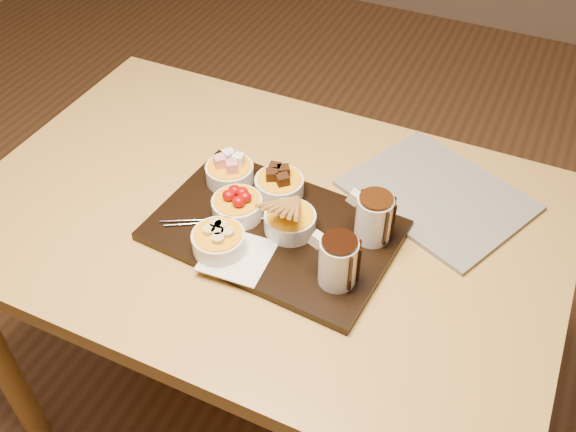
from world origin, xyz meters
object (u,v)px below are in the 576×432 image
at_px(newspaper, 437,195).
at_px(pitcher_dark_chocolate, 338,262).
at_px(dining_table, 264,246).
at_px(bowl_strawberries, 237,208).
at_px(pitcher_milk_chocolate, 374,219).
at_px(serving_board, 274,230).

bearing_deg(newspaper, pitcher_dark_chocolate, -83.94).
bearing_deg(dining_table, newspaper, 32.20).
distance_m(bowl_strawberries, pitcher_milk_chocolate, 0.27).
bearing_deg(pitcher_milk_chocolate, newspaper, 70.67).
relative_size(dining_table, newspaper, 3.51).
distance_m(dining_table, bowl_strawberries, 0.15).
xyz_separation_m(bowl_strawberries, newspaper, (0.34, 0.24, -0.03)).
relative_size(serving_board, pitcher_milk_chocolate, 4.90).
height_order(bowl_strawberries, newspaper, bowl_strawberries).
relative_size(pitcher_milk_chocolate, newspaper, 0.27).
distance_m(dining_table, newspaper, 0.38).
xyz_separation_m(serving_board, pitcher_milk_chocolate, (0.18, 0.06, 0.06)).
distance_m(serving_board, bowl_strawberries, 0.08).
distance_m(pitcher_dark_chocolate, pitcher_milk_chocolate, 0.13).
relative_size(bowl_strawberries, pitcher_milk_chocolate, 1.07).
xyz_separation_m(dining_table, serving_board, (0.05, -0.04, 0.11)).
relative_size(dining_table, pitcher_milk_chocolate, 12.78).
relative_size(bowl_strawberries, newspaper, 0.29).
relative_size(serving_board, pitcher_dark_chocolate, 4.90).
bearing_deg(bowl_strawberries, serving_board, -0.84).
relative_size(bowl_strawberries, pitcher_dark_chocolate, 1.07).
xyz_separation_m(bowl_strawberries, pitcher_milk_chocolate, (0.26, 0.06, 0.03)).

